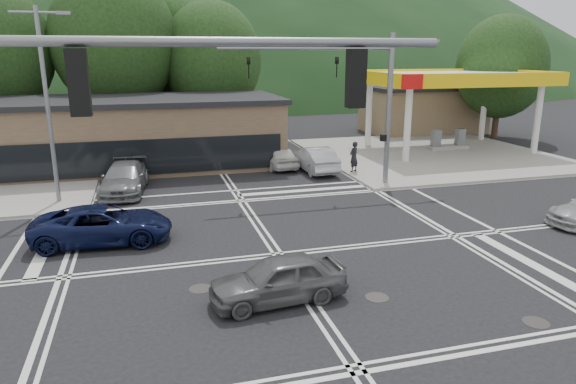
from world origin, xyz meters
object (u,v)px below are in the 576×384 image
object	(u,v)px
car_blue_west	(103,225)
car_grey_center	(278,279)
car_queue_a	(315,159)
car_queue_b	(277,156)
car_northbound	(124,178)
pedestrian	(354,157)

from	to	relation	value
car_blue_west	car_grey_center	xyz separation A→B (m)	(5.21, -6.39, -0.03)
car_queue_a	car_queue_b	xyz separation A→B (m)	(-1.94, 1.65, -0.04)
car_northbound	car_queue_a	bearing A→B (deg)	16.86
car_blue_west	car_queue_b	world-z (taller)	car_queue_b
car_queue_b	car_northbound	xyz separation A→B (m)	(-9.06, -3.62, 0.02)
car_northbound	pedestrian	distance (m)	13.02
car_blue_west	car_queue_b	bearing A→B (deg)	-37.73
car_blue_west	pedestrian	distance (m)	15.79
car_blue_west	pedestrian	world-z (taller)	pedestrian
car_blue_west	car_queue_b	size ratio (longest dim) A/B	1.21
car_queue_a	car_grey_center	bearing A→B (deg)	66.06
car_queue_a	pedestrian	size ratio (longest dim) A/B	2.56
car_grey_center	car_queue_b	xyz separation A→B (m)	(4.44, 17.40, 0.04)
car_blue_west	car_queue_b	distance (m)	14.64
car_northbound	pedestrian	bearing A→B (deg)	9.51
car_queue_a	pedestrian	bearing A→B (deg)	144.47
car_northbound	car_grey_center	bearing A→B (deg)	-64.78
car_grey_center	car_northbound	xyz separation A→B (m)	(-4.61, 13.78, 0.06)
car_blue_west	car_grey_center	size ratio (longest dim) A/B	1.27
car_queue_b	pedestrian	size ratio (longest dim) A/B	2.36
car_grey_center	car_queue_a	distance (m)	16.99
car_grey_center	car_northbound	bearing A→B (deg)	-166.57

